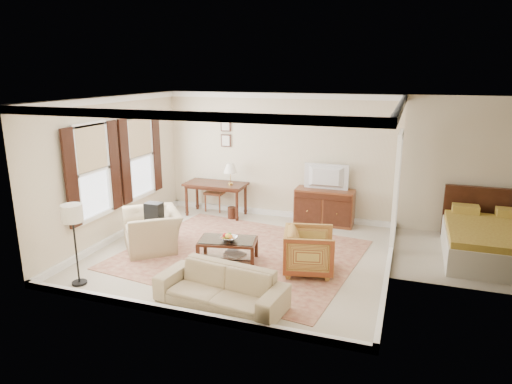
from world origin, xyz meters
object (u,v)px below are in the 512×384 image
Objects in this scene: striped_armchair at (309,249)px; tv at (326,169)px; sideboard at (324,207)px; coffee_table at (228,244)px; club_armchair at (152,224)px; writing_desk at (216,187)px; sofa at (221,281)px.

tv is at bearing -7.37° from striped_armchair.
sideboard is 2.96m from coffee_table.
writing_desk is at bearing 132.79° from club_armchair.
sideboard reaches higher than writing_desk.
coffee_table is at bearing -115.06° from sideboard.
writing_desk is 2.39m from club_armchair.
coffee_table is at bearing 45.36° from club_armchair.
tv reaches higher than sideboard.
tv is at bearing 91.24° from club_armchair.
sofa reaches higher than coffee_table.
coffee_table is at bearing 64.78° from tv.
sideboard is 4.25m from sofa.
writing_desk is 1.25× the size of club_armchair.
writing_desk is at bearing -176.01° from sideboard.
coffee_table is 1.49m from striped_armchair.
sideboard is 1.40× the size of tv.
writing_desk is 0.74× the size of sofa.
tv is at bearing 3.55° from writing_desk.
tv is 0.81× the size of club_armchair.
coffee_table is (1.33, -2.50, -0.35)m from writing_desk.
tv is 4.32m from sofa.
tv is 3.91m from club_armchair.
writing_desk is at bearing 122.56° from sofa.
writing_desk is 4.42m from sofa.
sofa is at bearing 79.92° from tv.
striped_armchair is at bearing -41.02° from writing_desk.
striped_armchair is (2.82, -2.45, -0.26)m from writing_desk.
club_armchair reaches higher than sofa.
coffee_table is at bearing 79.09° from striped_armchair.
striped_armchair is 1.83m from sofa.
coffee_table is 1.65m from club_armchair.
club_armchair is (-3.13, 0.09, 0.08)m from striped_armchair.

